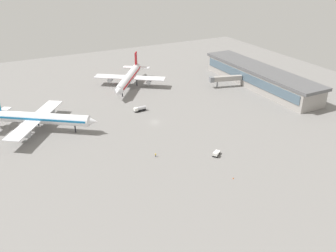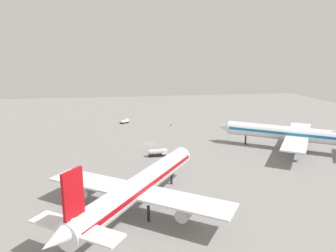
{
  "view_description": "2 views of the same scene",
  "coord_description": "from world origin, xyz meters",
  "px_view_note": "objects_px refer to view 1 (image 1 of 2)",
  "views": [
    {
      "loc": [
        -141.68,
        65.44,
        73.27
      ],
      "look_at": [
        -16.3,
        1.28,
        5.24
      ],
      "focal_mm": 38.59,
      "sensor_mm": 36.0,
      "label": 1
    },
    {
      "loc": [
        114.77,
        -11.62,
        33.39
      ],
      "look_at": [
        -18.19,
        10.22,
        2.63
      ],
      "focal_mm": 33.08,
      "sensor_mm": 36.0,
      "label": 2
    }
  ],
  "objects_px": {
    "ground_crew_worker": "(156,155)",
    "safety_cone_near_gate": "(233,178)",
    "airplane_taxiing": "(39,118)",
    "pushback_tractor": "(216,153)",
    "fuel_truck": "(140,109)",
    "airplane_at_gate": "(129,77)"
  },
  "relations": [
    {
      "from": "airplane_at_gate",
      "to": "pushback_tractor",
      "type": "xyz_separation_m",
      "value": [
        -91.88,
        -0.73,
        -4.94
      ]
    },
    {
      "from": "airplane_at_gate",
      "to": "safety_cone_near_gate",
      "type": "distance_m",
      "value": 108.53
    },
    {
      "from": "airplane_at_gate",
      "to": "ground_crew_worker",
      "type": "distance_m",
      "value": 84.66
    },
    {
      "from": "airplane_at_gate",
      "to": "ground_crew_worker",
      "type": "relative_size",
      "value": 27.48
    },
    {
      "from": "ground_crew_worker",
      "to": "airplane_taxiing",
      "type": "bearing_deg",
      "value": 1.34
    },
    {
      "from": "pushback_tractor",
      "to": "ground_crew_worker",
      "type": "relative_size",
      "value": 2.76
    },
    {
      "from": "airplane_taxiing",
      "to": "ground_crew_worker",
      "type": "height_order",
      "value": "airplane_taxiing"
    },
    {
      "from": "airplane_taxiing",
      "to": "fuel_truck",
      "type": "relative_size",
      "value": 7.37
    },
    {
      "from": "pushback_tractor",
      "to": "safety_cone_near_gate",
      "type": "distance_m",
      "value": 16.9
    },
    {
      "from": "airplane_at_gate",
      "to": "airplane_taxiing",
      "type": "height_order",
      "value": "airplane_taxiing"
    },
    {
      "from": "fuel_truck",
      "to": "safety_cone_near_gate",
      "type": "distance_m",
      "value": 71.66
    },
    {
      "from": "pushback_tractor",
      "to": "fuel_truck",
      "type": "distance_m",
      "value": 55.78
    },
    {
      "from": "pushback_tractor",
      "to": "fuel_truck",
      "type": "relative_size",
      "value": 0.73
    },
    {
      "from": "fuel_truck",
      "to": "safety_cone_near_gate",
      "type": "height_order",
      "value": "fuel_truck"
    },
    {
      "from": "airplane_at_gate",
      "to": "ground_crew_worker",
      "type": "bearing_deg",
      "value": 20.9
    },
    {
      "from": "ground_crew_worker",
      "to": "safety_cone_near_gate",
      "type": "height_order",
      "value": "ground_crew_worker"
    },
    {
      "from": "ground_crew_worker",
      "to": "pushback_tractor",
      "type": "bearing_deg",
      "value": -151.97
    },
    {
      "from": "airplane_taxiing",
      "to": "pushback_tractor",
      "type": "bearing_deg",
      "value": -8.36
    },
    {
      "from": "airplane_taxiing",
      "to": "safety_cone_near_gate",
      "type": "relative_size",
      "value": 78.03
    },
    {
      "from": "airplane_at_gate",
      "to": "fuel_truck",
      "type": "relative_size",
      "value": 7.23
    },
    {
      "from": "airplane_taxiing",
      "to": "safety_cone_near_gate",
      "type": "xyz_separation_m",
      "value": [
        -72.05,
        -54.6,
        -5.72
      ]
    },
    {
      "from": "safety_cone_near_gate",
      "to": "pushback_tractor",
      "type": "bearing_deg",
      "value": -12.82
    }
  ]
}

